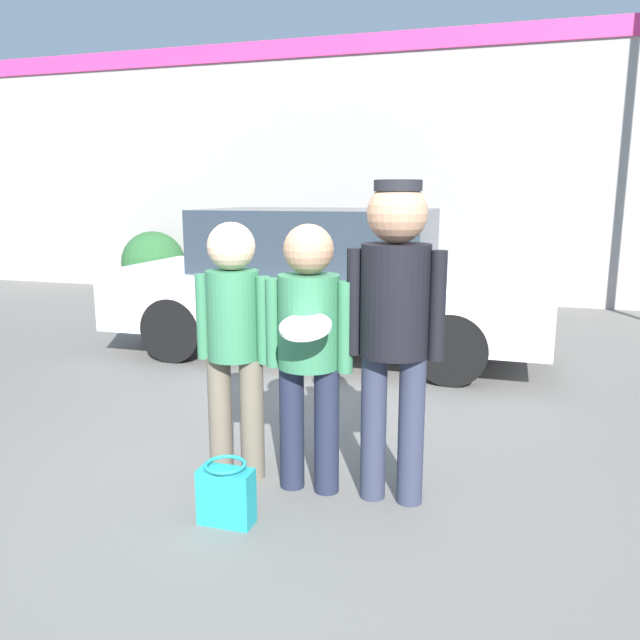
{
  "coord_description": "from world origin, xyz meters",
  "views": [
    {
      "loc": [
        1.23,
        -3.35,
        1.78
      ],
      "look_at": [
        0.14,
        0.26,
        1.01
      ],
      "focal_mm": 35.0,
      "sensor_mm": 36.0,
      "label": 1
    }
  ],
  "objects": [
    {
      "name": "ground_plane",
      "position": [
        0.0,
        0.0,
        0.0
      ],
      "size": [
        56.0,
        56.0,
        0.0
      ],
      "primitive_type": "plane",
      "color": "#66635E"
    },
    {
      "name": "shrub",
      "position": [
        -4.83,
        6.44,
        0.56
      ],
      "size": [
        1.12,
        1.12,
        1.12
      ],
      "color": "#285B2D",
      "rests_on": "ground"
    },
    {
      "name": "person_middle_with_frisbee",
      "position": [
        0.14,
        0.03,
        0.95
      ],
      "size": [
        0.53,
        0.58,
        1.61
      ],
      "color": "#1E2338",
      "rests_on": "ground"
    },
    {
      "name": "parked_car_near",
      "position": [
        -0.72,
        3.28,
        0.8
      ],
      "size": [
        4.72,
        1.91,
        1.61
      ],
      "color": "silver",
      "rests_on": "ground"
    },
    {
      "name": "person_right",
      "position": [
        0.64,
        0.04,
        1.14
      ],
      "size": [
        0.56,
        0.39,
        1.85
      ],
      "color": "#2D3347",
      "rests_on": "ground"
    },
    {
      "name": "handbag",
      "position": [
        -0.17,
        -0.49,
        0.17
      ],
      "size": [
        0.3,
        0.23,
        0.35
      ],
      "color": "teal",
      "rests_on": "ground"
    },
    {
      "name": "person_left",
      "position": [
        -0.36,
        0.08,
        0.94
      ],
      "size": [
        0.49,
        0.32,
        1.61
      ],
      "color": "#665B4C",
      "rests_on": "ground"
    },
    {
      "name": "storefront_building",
      "position": [
        0.0,
        7.19,
        2.17
      ],
      "size": [
        24.0,
        0.22,
        4.29
      ],
      "color": "gray",
      "rests_on": "ground"
    }
  ]
}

